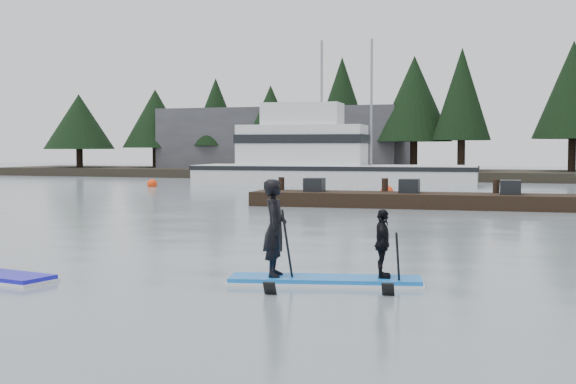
% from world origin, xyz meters
% --- Properties ---
extents(ground, '(160.00, 160.00, 0.00)m').
position_xyz_m(ground, '(0.00, 0.00, 0.00)').
color(ground, gray).
rests_on(ground, ground).
extents(far_shore, '(70.00, 8.00, 0.60)m').
position_xyz_m(far_shore, '(0.00, 42.00, 0.30)').
color(far_shore, '#2D281E').
rests_on(far_shore, ground).
extents(treeline, '(60.00, 4.00, 8.00)m').
position_xyz_m(treeline, '(0.00, 42.00, 0.00)').
color(treeline, black).
rests_on(treeline, ground).
extents(waterfront_building, '(18.00, 6.00, 5.00)m').
position_xyz_m(waterfront_building, '(-14.00, 44.00, 2.50)').
color(waterfront_building, '#4C4C51').
rests_on(waterfront_building, ground).
extents(fishing_boat_large, '(15.92, 5.86, 9.02)m').
position_xyz_m(fishing_boat_large, '(-6.74, 31.23, 0.67)').
color(fishing_boat_large, silver).
rests_on(fishing_boat_large, ground).
extents(floating_dock, '(15.56, 3.20, 0.51)m').
position_xyz_m(floating_dock, '(2.79, 16.82, 0.26)').
color(floating_dock, black).
rests_on(floating_dock, ground).
extents(buoy_a, '(0.54, 0.54, 0.54)m').
position_xyz_m(buoy_a, '(-15.26, 26.68, 0.00)').
color(buoy_a, '#FF3A0C').
rests_on(buoy_a, ground).
extents(buoy_b, '(0.58, 0.58, 0.58)m').
position_xyz_m(buoy_b, '(-1.53, 23.41, 0.00)').
color(buoy_b, '#FF3A0C').
rests_on(buoy_b, ground).
extents(paddleboard_duo, '(3.11, 1.53, 2.19)m').
position_xyz_m(paddleboard_duo, '(2.55, 0.25, 0.56)').
color(paddleboard_duo, blue).
rests_on(paddleboard_duo, ground).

